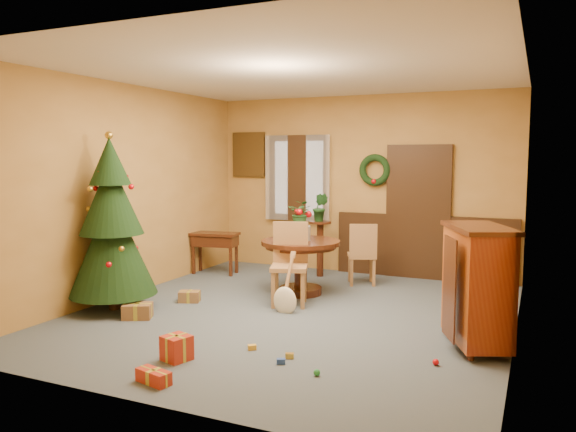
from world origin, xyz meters
The scene contains 21 objects.
room_envelope centered at (0.21, 2.70, 1.12)m, with size 5.50×5.50×5.50m.
dining_table centered at (-0.32, 0.99, 0.53)m, with size 1.10×1.10×0.76m.
urn centered at (-0.32, 0.99, 0.86)m, with size 0.27×0.27×0.20m, color slate.
centerpiece_plant centered at (-0.32, 0.99, 1.13)m, with size 0.32×0.28×0.36m, color #1E4C23.
chair_near centered at (-0.25, 0.46, 0.57)m, with size 0.58×0.58×1.06m.
chair_far centered at (0.31, 1.86, 0.50)m, with size 0.53×0.53×0.93m.
guitar centered at (-0.12, 0.03, 0.36)m, with size 0.31×0.15×0.73m, color #ECE6C5, non-canonical shape.
plant_stand centered at (-0.49, 2.19, 0.55)m, with size 0.34×0.34×0.89m.
stand_plant centered at (-0.49, 2.19, 1.11)m, with size 0.25×0.20×0.45m, color #19471E.
christmas_tree centered at (-2.15, -0.71, 1.05)m, with size 1.08×1.08×2.22m.
writing_desk centered at (-2.14, 1.68, 0.51)m, with size 0.81×0.49×0.68m.
sideboard centered at (2.15, -0.35, 0.66)m, with size 0.85×1.09×1.23m.
gift_a centered at (-1.62, -0.91, 0.09)m, with size 0.40×0.36×0.18m.
gift_b centered at (-0.38, -1.86, 0.12)m, with size 0.29×0.29×0.24m.
gift_c centered at (-1.49, -0.02, 0.07)m, with size 0.32×0.27×0.15m.
gift_d centered at (-0.24, -2.40, 0.06)m, with size 0.35×0.20×0.12m.
toy_a centered at (0.56, -1.56, 0.03)m, with size 0.08×0.05×0.05m, color #234399.
toy_b centered at (0.97, -1.69, 0.03)m, with size 0.06×0.06×0.06m, color #268D3F.
toy_c centered at (0.14, -1.32, 0.03)m, with size 0.08×0.05×0.05m, color gold.
toy_d centered at (1.87, -1.01, 0.03)m, with size 0.06×0.06×0.06m, color red.
toy_e centered at (0.57, -1.39, 0.03)m, with size 0.08×0.05×0.05m, color gold.
Camera 1 is at (2.68, -6.10, 1.90)m, focal length 35.00 mm.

